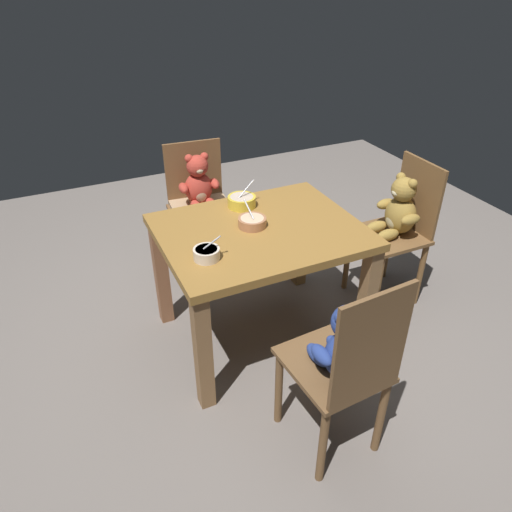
# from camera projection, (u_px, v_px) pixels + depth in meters

# --- Properties ---
(ground_plane) EXTENTS (5.20, 5.20, 0.04)m
(ground_plane) POSITION_uv_depth(u_px,v_px,m) (260.00, 335.00, 2.86)
(ground_plane) COLOR slate
(dining_table) EXTENTS (1.03, 0.82, 0.71)m
(dining_table) POSITION_uv_depth(u_px,v_px,m) (260.00, 248.00, 2.53)
(dining_table) COLOR olive
(dining_table) RESTS_ON ground_plane
(teddy_chair_near_right) EXTENTS (0.38, 0.39, 0.90)m
(teddy_chair_near_right) POSITION_uv_depth(u_px,v_px,m) (398.00, 218.00, 2.88)
(teddy_chair_near_right) COLOR brown
(teddy_chair_near_right) RESTS_ON ground_plane
(teddy_chair_far_center) EXTENTS (0.44, 0.41, 0.88)m
(teddy_chair_far_center) POSITION_uv_depth(u_px,v_px,m) (200.00, 197.00, 3.15)
(teddy_chair_far_center) COLOR brown
(teddy_chair_far_center) RESTS_ON ground_plane
(teddy_chair_near_front) EXTENTS (0.39, 0.43, 0.95)m
(teddy_chair_near_front) POSITION_uv_depth(u_px,v_px,m) (344.00, 356.00, 1.91)
(teddy_chair_near_front) COLOR brown
(teddy_chair_near_front) RESTS_ON ground_plane
(porridge_bowl_cream_near_left) EXTENTS (0.13, 0.12, 0.12)m
(porridge_bowl_cream_near_left) POSITION_uv_depth(u_px,v_px,m) (207.00, 253.00, 2.21)
(porridge_bowl_cream_near_left) COLOR beige
(porridge_bowl_cream_near_left) RESTS_ON dining_table
(porridge_bowl_yellow_far_center) EXTENTS (0.17, 0.16, 0.14)m
(porridge_bowl_yellow_far_center) POSITION_uv_depth(u_px,v_px,m) (242.00, 201.00, 2.66)
(porridge_bowl_yellow_far_center) COLOR gold
(porridge_bowl_yellow_far_center) RESTS_ON dining_table
(porridge_bowl_terracotta_center) EXTENTS (0.15, 0.16, 0.12)m
(porridge_bowl_terracotta_center) POSITION_uv_depth(u_px,v_px,m) (252.00, 222.00, 2.47)
(porridge_bowl_terracotta_center) COLOR #B2744E
(porridge_bowl_terracotta_center) RESTS_ON dining_table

